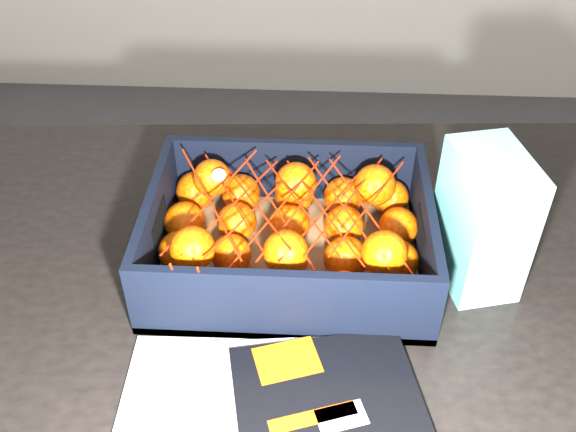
{
  "coord_description": "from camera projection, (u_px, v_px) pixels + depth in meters",
  "views": [
    {
      "loc": [
        -0.22,
        -0.76,
        1.41
      ],
      "look_at": [
        -0.25,
        -0.11,
        0.86
      ],
      "focal_mm": 41.27,
      "sensor_mm": 36.0,
      "label": 1
    }
  ],
  "objects": [
    {
      "name": "table",
      "position": [
        283.0,
        325.0,
        0.98
      ],
      "size": [
        1.24,
        0.87,
        0.75
      ],
      "color": "black",
      "rests_on": "ground"
    },
    {
      "name": "produce_crate",
      "position": [
        289.0,
        243.0,
        0.92
      ],
      "size": [
        0.38,
        0.29,
        0.11
      ],
      "color": "olive",
      "rests_on": "table"
    },
    {
      "name": "retail_carton",
      "position": [
        483.0,
        220.0,
        0.86
      ],
      "size": [
        0.11,
        0.15,
        0.19
      ],
      "primitive_type": "cube",
      "rotation": [
        0.0,
        0.0,
        0.24
      ],
      "color": "silver",
      "rests_on": "table"
    },
    {
      "name": "mesh_net",
      "position": [
        283.0,
        211.0,
        0.87
      ],
      "size": [
        0.32,
        0.25,
        0.09
      ],
      "color": "red",
      "rests_on": "clementine_heap"
    },
    {
      "name": "clementine_heap",
      "position": [
        290.0,
        233.0,
        0.91
      ],
      "size": [
        0.36,
        0.27,
        0.11
      ],
      "color": "#DA4804",
      "rests_on": "produce_crate"
    }
  ]
}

